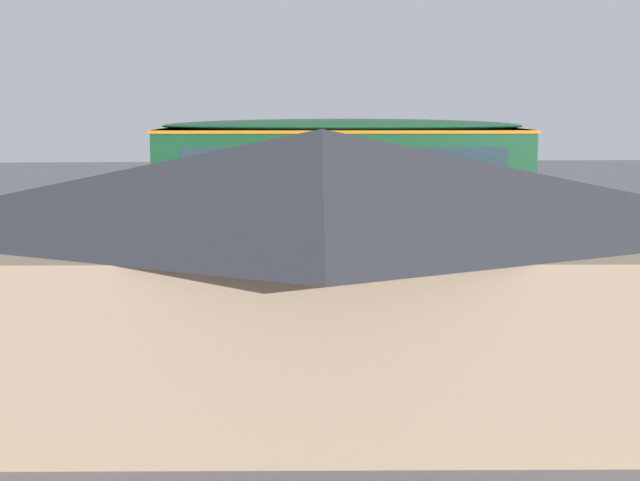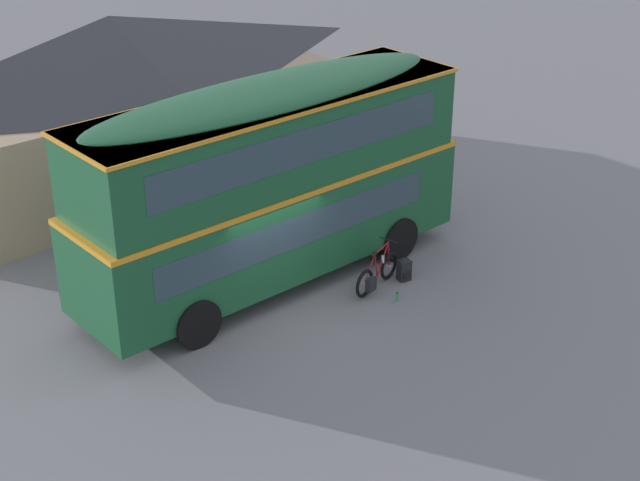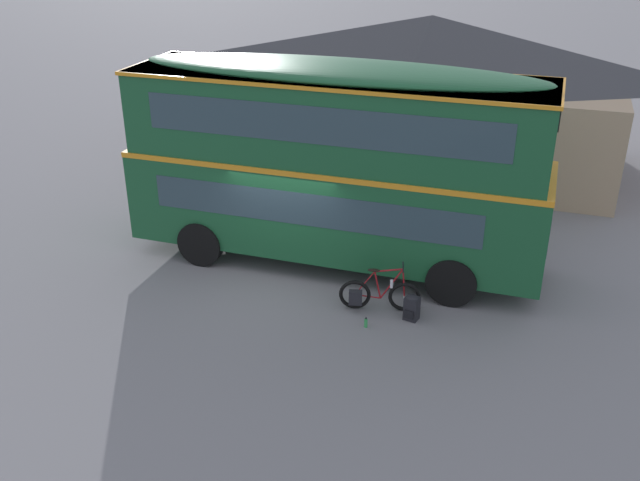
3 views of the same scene
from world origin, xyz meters
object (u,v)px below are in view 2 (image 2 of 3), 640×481
at_px(touring_bicycle, 376,275).
at_px(water_bottle_green_metal, 397,297).
at_px(double_decker_bus, 271,177).
at_px(backpack_on_ground, 404,269).

distance_m(touring_bicycle, water_bottle_green_metal, 0.78).
bearing_deg(double_decker_bus, backpack_on_ground, -44.58).
distance_m(double_decker_bus, backpack_on_ground, 3.89).
relative_size(touring_bicycle, backpack_on_ground, 3.01).
bearing_deg(backpack_on_ground, water_bottle_green_metal, -147.05).
height_order(double_decker_bus, touring_bicycle, double_decker_bus).
xyz_separation_m(touring_bicycle, water_bottle_green_metal, (-0.07, -0.73, -0.27)).
bearing_deg(backpack_on_ground, touring_bicycle, 167.43).
bearing_deg(water_bottle_green_metal, touring_bicycle, 84.46).
bearing_deg(double_decker_bus, touring_bicycle, -54.53).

